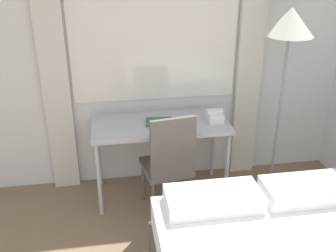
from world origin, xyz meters
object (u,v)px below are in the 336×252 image
desk_chair (169,161)px  book (159,122)px  telephone (215,116)px  desk (160,129)px  standing_lamp (289,35)px

desk_chair → book: size_ratio=3.88×
desk_chair → telephone: desk_chair is taller
desk_chair → telephone: size_ratio=5.26×
desk → book: size_ratio=4.92×
standing_lamp → book: 1.32m
desk_chair → telephone: 0.60m
desk_chair → book: (-0.04, 0.31, 0.23)m
desk_chair → desk: bearing=86.7°
telephone → desk: bearing=175.9°
desk_chair → standing_lamp: bearing=3.2°
book → telephone: bearing=-3.6°
desk_chair → telephone: bearing=22.2°
standing_lamp → book: bearing=175.4°
desk_chair → book: desk_chair is taller
telephone → book: 0.50m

